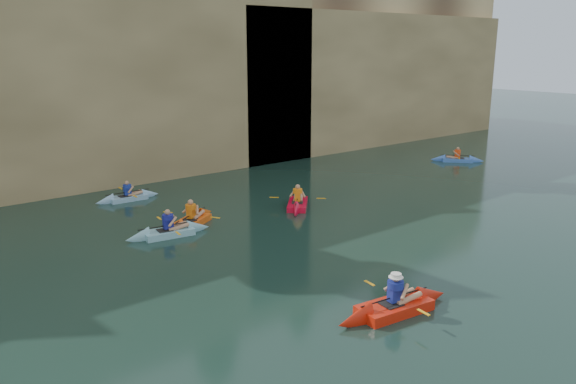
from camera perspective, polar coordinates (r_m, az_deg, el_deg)
ground at (r=13.82m, az=17.58°, el=-17.35°), size 160.00×160.00×0.00m
cliff at (r=37.58m, az=-23.69°, el=11.63°), size 70.00×16.00×12.00m
cliff_slab_center at (r=31.25m, az=-16.30°, el=11.35°), size 24.00×2.40×11.40m
cliff_slab_east at (r=43.16m, az=9.52°, el=11.42°), size 26.00×2.40×9.84m
sea_cave_center at (r=29.32m, az=-26.06°, el=2.17°), size 3.50×1.00×3.20m
sea_cave_east at (r=34.91m, az=-3.23°, el=6.49°), size 5.00×1.00×4.50m
main_kayaker at (r=16.08m, az=10.76°, el=-11.35°), size 3.94×2.58×1.44m
kayaker_orange at (r=23.50m, az=-9.79°, el=-2.94°), size 3.44×2.54×1.35m
kayaker_ltblue_near at (r=22.33m, az=-12.04°, el=-4.00°), size 3.45×2.59×1.34m
kayaker_red_far at (r=25.74m, az=0.98°, el=-1.18°), size 3.05×3.15×1.32m
kayaker_ltblue_mid at (r=27.94m, az=-15.96°, el=-0.52°), size 3.15×2.35×1.19m
kayaker_blue_east at (r=37.51m, az=16.80°, el=3.19°), size 2.72×2.95×1.17m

